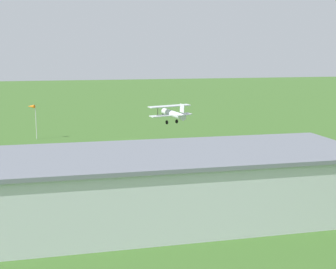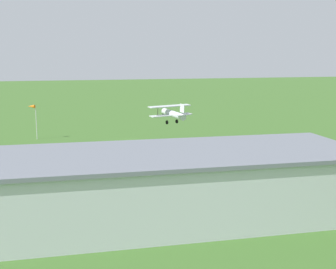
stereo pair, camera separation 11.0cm
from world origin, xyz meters
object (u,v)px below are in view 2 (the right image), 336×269
at_px(person_near_hangar_door, 67,165).
at_px(windsock, 32,109).
at_px(person_watching_takeoff, 283,167).
at_px(person_at_fence_line, 35,178).
at_px(car_grey, 259,164).
at_px(hangar, 180,184).
at_px(person_by_parked_cars, 231,157).
at_px(person_crossing_taxiway, 249,156).
at_px(biplane, 173,113).

height_order(person_near_hangar_door, windsock, windsock).
height_order(person_watching_takeoff, windsock, windsock).
xyz_separation_m(person_at_fence_line, person_near_hangar_door, (-3.82, -5.01, 0.05)).
bearing_deg(car_grey, hangar, 43.35).
bearing_deg(person_by_parked_cars, windsock, -42.99).
bearing_deg(person_at_fence_line, person_near_hangar_door, -127.34).
xyz_separation_m(person_watching_takeoff, person_crossing_taxiway, (1.34, -7.20, -0.07)).
height_order(car_grey, person_watching_takeoff, person_watching_takeoff).
bearing_deg(person_at_fence_line, biplane, -141.75).
bearing_deg(person_near_hangar_door, hangar, 115.82).
bearing_deg(person_at_fence_line, hangar, 132.41).
xyz_separation_m(biplane, windsock, (22.05, -12.97, -0.11)).
bearing_deg(person_watching_takeoff, person_at_fence_line, -5.66).
relative_size(hangar, person_by_parked_cars, 21.54).
bearing_deg(biplane, car_grey, 111.99).
relative_size(hangar, person_at_fence_line, 21.96).
xyz_separation_m(person_at_fence_line, person_crossing_taxiway, (-28.84, -4.21, 0.02)).
bearing_deg(hangar, windsock, -72.17).
distance_m(hangar, person_watching_takeoff, 20.59).
height_order(hangar, person_watching_takeoff, hangar).
bearing_deg(person_watching_takeoff, biplane, -65.25).
distance_m(car_grey, person_watching_takeoff, 3.22).
distance_m(hangar, person_near_hangar_door, 21.82).
relative_size(biplane, person_crossing_taxiway, 4.87).
distance_m(hangar, person_at_fence_line, 19.82).
bearing_deg(person_crossing_taxiway, person_watching_takeoff, 100.58).
bearing_deg(hangar, person_at_fence_line, -47.59).
relative_size(biplane, person_watching_takeoff, 4.51).
bearing_deg(person_by_parked_cars, person_crossing_taxiway, 177.35).
relative_size(car_grey, person_at_fence_line, 2.83).
height_order(biplane, person_by_parked_cars, biplane).
relative_size(person_at_fence_line, person_crossing_taxiway, 0.97).
bearing_deg(hangar, biplane, -104.13).
xyz_separation_m(hangar, biplane, (-7.85, -31.18, 2.43)).
height_order(hangar, biplane, biplane).
relative_size(person_at_fence_line, windsock, 0.25).
relative_size(car_grey, windsock, 0.70).
relative_size(biplane, person_near_hangar_door, 4.71).
bearing_deg(car_grey, person_watching_takeoff, 130.87).
height_order(person_at_fence_line, person_by_parked_cars, person_by_parked_cars).
relative_size(person_at_fence_line, person_by_parked_cars, 0.98).
height_order(hangar, windsock, hangar).
bearing_deg(person_by_parked_cars, person_at_fence_line, 9.38).
bearing_deg(windsock, person_at_fence_line, 91.79).
bearing_deg(biplane, person_crossing_taxiway, 121.79).
bearing_deg(person_watching_takeoff, person_near_hangar_door, -16.88).
bearing_deg(person_by_parked_cars, car_grey, 110.90).
xyz_separation_m(person_at_fence_line, windsock, (0.93, -29.62, 4.68)).
xyz_separation_m(hangar, person_watching_takeoff, (-16.91, -11.54, -2.26)).
bearing_deg(car_grey, person_crossing_taxiway, -99.08).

